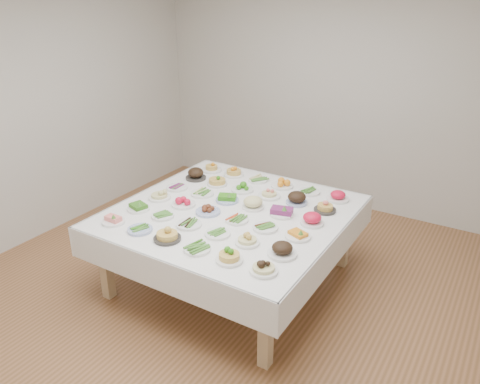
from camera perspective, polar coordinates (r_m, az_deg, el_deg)
The scene contains 38 objects.
room_envelope at distance 3.69m, azimuth -1.47°, elevation 11.27°, with size 5.02×5.02×2.81m.
display_table at distance 4.32m, azimuth -1.05°, elevation -3.12°, with size 2.02×2.02×0.75m.
dish_0 at distance 4.19m, azimuth -15.19°, elevation -3.27°, with size 0.20×0.20×0.08m.
dish_1 at distance 4.01m, azimuth -12.11°, elevation -4.43°, with size 0.21×0.21×0.05m.
dish_2 at distance 3.81m, azimuth -8.90°, elevation -4.91°, with size 0.22×0.22×0.14m.
dish_3 at distance 3.66m, azimuth -5.25°, elevation -6.80°, with size 0.22×0.21×0.05m.
dish_4 at distance 3.50m, azimuth -1.32°, elevation -7.67°, with size 0.20×0.20×0.12m.
dish_5 at distance 3.38m, azimuth 2.91°, elevation -8.93°, with size 0.22×0.22×0.12m.
dish_6 at distance 4.38m, azimuth -12.29°, elevation -1.65°, with size 0.20×0.20×0.10m.
dish_7 at distance 4.21m, azimuth -9.43°, elevation -2.82°, with size 0.20×0.20×0.05m.
dish_8 at distance 4.03m, azimuth -6.25°, elevation -3.85°, with size 0.22×0.22×0.05m.
dish_9 at distance 3.87m, azimuth -2.77°, elevation -5.04°, with size 0.21×0.21×0.05m.
dish_10 at distance 3.72m, azimuth 0.89°, elevation -5.59°, with size 0.21×0.21×0.12m.
dish_11 at distance 3.59m, azimuth 5.17°, elevation -6.95°, with size 0.23×0.23×0.12m.
dish_12 at distance 4.56m, azimuth -9.83°, elevation -0.13°, with size 0.22×0.22×0.13m.
dish_13 at distance 4.39m, azimuth -6.91°, elevation -1.18°, with size 0.22×0.22×0.09m.
dish_14 at distance 4.23m, azimuth -3.93°, elevation -2.14°, with size 0.22×0.22×0.09m.
dish_15 at distance 4.08m, azimuth -0.38°, elevation -3.33°, with size 0.20×0.20×0.05m.
dish_16 at distance 3.96m, azimuth 3.09°, elevation -4.28°, with size 0.21×0.21×0.05m.
dish_17 at distance 3.85m, azimuth 7.08°, elevation -5.00°, with size 0.21×0.21×0.10m.
dish_18 at distance 4.78m, azimuth -7.69°, elevation 0.61°, with size 0.21×0.21×0.05m.
dish_19 at distance 4.62m, azimuth -4.61°, elevation -0.09°, with size 0.22×0.22×0.05m.
dish_20 at distance 4.45m, azimuth -1.57°, elevation -0.60°, with size 0.22×0.22×0.10m.
dish_21 at distance 4.31m, azimuth 1.60°, elevation -1.34°, with size 0.20×0.20×0.11m.
dish_22 at distance 4.19m, azimuth 5.11°, elevation -2.30°, with size 0.21×0.21×0.10m.
dish_23 at distance 4.07m, azimuth 8.78°, elevation -3.31°, with size 0.20×0.20×0.10m.
dish_24 at distance 4.99m, azimuth -5.42°, elevation 2.17°, with size 0.21×0.21×0.12m.
dish_25 at distance 4.82m, azimuth -2.80°, elevation 1.45°, with size 0.20×0.20×0.12m.
dish_26 at distance 4.68m, azimuth 0.28°, elevation 0.60°, with size 0.22×0.22×0.09m.
dish_27 at distance 4.55m, azimuth 3.57°, elevation -0.11°, with size 0.22×0.22×0.10m.
dish_28 at distance 4.43m, azimuth 6.94°, elevation -0.77°, with size 0.21×0.21×0.12m.
dish_29 at distance 4.32m, azimuth 10.34°, elevation -1.73°, with size 0.20×0.20×0.11m.
dish_30 at distance 5.20m, azimuth -3.49°, elevation 3.07°, with size 0.22×0.22×0.11m.
dish_31 at distance 5.06m, azimuth -0.77°, elevation 2.56°, with size 0.21×0.21×0.12m.
dish_32 at distance 4.92m, azimuth 2.19°, elevation 1.57°, with size 0.22×0.20×0.05m.
dish_33 at distance 4.79m, azimuth 5.15°, elevation 1.15°, with size 0.23×0.23×0.10m.
dish_34 at distance 4.69m, azimuth 8.41°, elevation 0.12°, with size 0.21×0.21×0.05m.
dish_35 at distance 4.57m, azimuth 11.85°, elevation -0.43°, with size 0.21×0.21×0.11m.
Camera 1 is at (1.97, -3.02, 2.62)m, focal length 35.00 mm.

